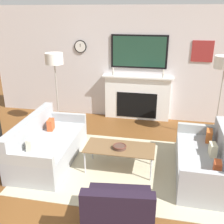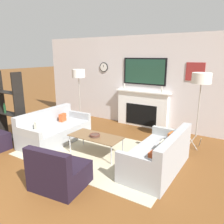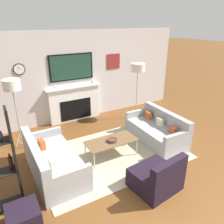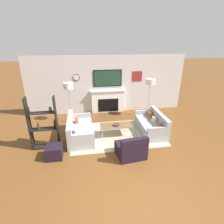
# 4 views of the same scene
# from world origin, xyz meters

# --- Properties ---
(fireplace_wall) EXTENTS (7.51, 0.28, 2.70)m
(fireplace_wall) POSITION_xyz_m (0.00, 5.00, 1.23)
(fireplace_wall) COLOR silver
(fireplace_wall) RESTS_ON ground_plane
(area_rug) EXTENTS (3.37, 2.22, 0.01)m
(area_rug) POSITION_xyz_m (0.00, 2.61, 0.01)
(area_rug) COLOR #B3AA8B
(area_rug) RESTS_ON ground_plane
(couch_left) EXTENTS (0.90, 1.82, 0.78)m
(couch_left) POSITION_xyz_m (-1.38, 2.61, 0.27)
(couch_left) COLOR #9DA0A3
(couch_left) RESTS_ON ground_plane
(couch_right) EXTENTS (0.85, 1.70, 0.77)m
(couch_right) POSITION_xyz_m (1.38, 2.61, 0.27)
(couch_right) COLOR #9DA0A3
(couch_right) RESTS_ON ground_plane
(armchair) EXTENTS (0.90, 0.83, 0.75)m
(armchair) POSITION_xyz_m (0.18, 1.21, 0.25)
(armchair) COLOR black
(armchair) RESTS_ON ground_plane
(coffee_table) EXTENTS (1.17, 0.55, 0.42)m
(coffee_table) POSITION_xyz_m (-0.04, 2.54, 0.40)
(coffee_table) COLOR brown
(coffee_table) RESTS_ON ground_plane
(decorative_bowl) EXTENTS (0.23, 0.23, 0.06)m
(decorative_bowl) POSITION_xyz_m (-0.03, 2.50, 0.46)
(decorative_bowl) COLOR #4D342A
(decorative_bowl) RESTS_ON coffee_table
(floor_lamp_left) EXTENTS (0.39, 0.39, 1.73)m
(floor_lamp_left) POSITION_xyz_m (-1.76, 4.07, 1.57)
(floor_lamp_left) COLOR #9E998E
(floor_lamp_left) RESTS_ON ground_plane
(floor_lamp_right) EXTENTS (0.42, 0.42, 1.77)m
(floor_lamp_right) POSITION_xyz_m (1.76, 4.07, 1.62)
(floor_lamp_right) COLOR #9E998E
(floor_lamp_right) RESTS_ON ground_plane
(shelf_unit) EXTENTS (0.87, 0.28, 1.75)m
(shelf_unit) POSITION_xyz_m (-2.46, 2.16, 0.84)
(shelf_unit) COLOR black
(shelf_unit) RESTS_ON ground_plane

